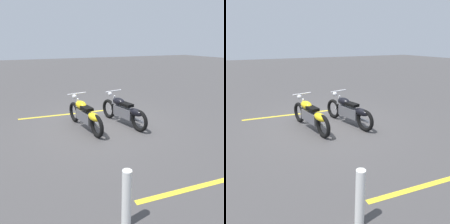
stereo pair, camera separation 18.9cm
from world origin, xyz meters
TOP-DOWN VIEW (x-y plane):
  - ground_plane at (0.00, 0.00)m, footprint 60.00×60.00m
  - motorcycle_bright_foreground at (0.18, -0.62)m, footprint 2.22×0.68m
  - motorcycle_dark_foreground at (0.29, 0.64)m, footprint 2.20×0.76m
  - bollard_post at (4.04, -1.24)m, footprint 0.14×0.14m
  - parking_stripe_near at (-1.53, -0.89)m, footprint 0.36×3.20m
  - parking_stripe_mid at (3.82, 0.71)m, footprint 0.36×3.20m

SIDE VIEW (x-z plane):
  - ground_plane at x=0.00m, z-range 0.00..0.00m
  - parking_stripe_near at x=-1.53m, z-range 0.00..0.01m
  - parking_stripe_mid at x=3.82m, z-range 0.00..0.01m
  - bollard_post at x=4.04m, z-range 0.00..0.91m
  - motorcycle_bright_foreground at x=0.18m, z-range -0.06..0.98m
  - motorcycle_dark_foreground at x=0.29m, z-range -0.06..0.98m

